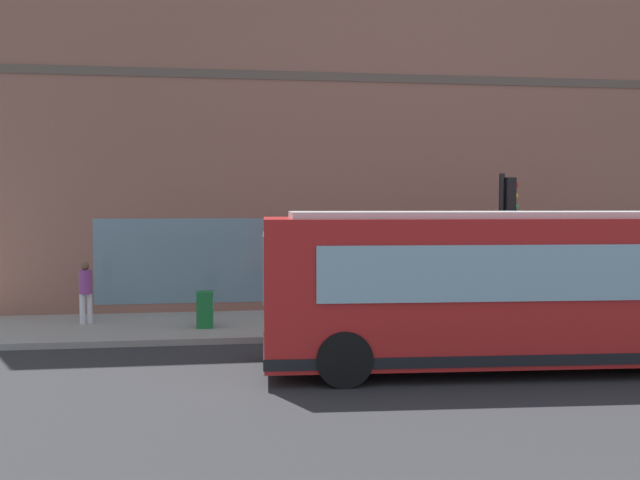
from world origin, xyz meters
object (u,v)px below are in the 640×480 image
(pedestrian_near_hydrant, at_px, (416,282))
(pedestrian_by_light_pole, at_px, (587,275))
(pedestrian_walking_along_curb, at_px, (492,287))
(newspaper_vending_box, at_px, (205,309))
(pedestrian_near_building_entrance, at_px, (86,288))
(fire_hydrant, at_px, (578,300))
(traffic_light_near_corner, at_px, (506,220))
(city_bus_nearside, at_px, (519,289))

(pedestrian_near_hydrant, relative_size, pedestrian_by_light_pole, 0.96)
(pedestrian_walking_along_curb, height_order, newspaper_vending_box, pedestrian_walking_along_curb)
(pedestrian_near_building_entrance, xyz_separation_m, pedestrian_by_light_pole, (0.84, -14.15, 0.04))
(pedestrian_by_light_pole, bearing_deg, pedestrian_near_hydrant, 95.35)
(newspaper_vending_box, bearing_deg, fire_hydrant, -85.27)
(traffic_light_near_corner, bearing_deg, fire_hydrant, -58.21)
(traffic_light_near_corner, xyz_separation_m, pedestrian_by_light_pole, (2.76, -3.72, -1.71))
(pedestrian_walking_along_curb, bearing_deg, newspaper_vending_box, 90.48)
(fire_hydrant, height_order, newspaper_vending_box, newspaper_vending_box)
(pedestrian_walking_along_curb, bearing_deg, fire_hydrant, -74.48)
(pedestrian_by_light_pole, bearing_deg, newspaper_vending_box, 99.23)
(traffic_light_near_corner, height_order, pedestrian_walking_along_curb, traffic_light_near_corner)
(city_bus_nearside, relative_size, newspaper_vending_box, 11.29)
(pedestrian_walking_along_curb, xyz_separation_m, pedestrian_near_hydrant, (1.24, 1.71, 0.02))
(pedestrian_near_hydrant, height_order, newspaper_vending_box, pedestrian_near_hydrant)
(traffic_light_near_corner, xyz_separation_m, pedestrian_near_hydrant, (2.26, 1.64, -1.76))
(pedestrian_near_hydrant, distance_m, pedestrian_by_light_pole, 5.38)
(pedestrian_by_light_pole, bearing_deg, pedestrian_walking_along_curb, 115.52)
(fire_hydrant, bearing_deg, pedestrian_by_light_pole, -40.15)
(fire_hydrant, distance_m, pedestrian_walking_along_curb, 3.00)
(pedestrian_walking_along_curb, height_order, pedestrian_by_light_pole, pedestrian_by_light_pole)
(city_bus_nearside, xyz_separation_m, traffic_light_near_corner, (3.38, -1.16, 1.25))
(pedestrian_by_light_pole, bearing_deg, pedestrian_near_building_entrance, 93.41)
(city_bus_nearside, xyz_separation_m, fire_hydrant, (5.19, -4.07, -1.04))
(pedestrian_near_building_entrance, height_order, newspaper_vending_box, pedestrian_near_building_entrance)
(pedestrian_near_building_entrance, distance_m, pedestrian_by_light_pole, 14.17)
(fire_hydrant, xyz_separation_m, pedestrian_near_building_entrance, (0.11, 13.35, 0.54))
(city_bus_nearside, xyz_separation_m, pedestrian_by_light_pole, (6.14, -4.88, -0.46))
(fire_hydrant, bearing_deg, traffic_light_near_corner, 121.79)
(fire_hydrant, height_order, pedestrian_walking_along_curb, pedestrian_walking_along_curb)
(traffic_light_near_corner, xyz_separation_m, fire_hydrant, (1.81, -2.92, -2.29))
(pedestrian_near_hydrant, xyz_separation_m, newspaper_vending_box, (-1.30, 5.75, -0.44))
(pedestrian_near_hydrant, height_order, pedestrian_by_light_pole, pedestrian_by_light_pole)
(pedestrian_walking_along_curb, xyz_separation_m, pedestrian_by_light_pole, (1.74, -3.65, 0.06))
(pedestrian_walking_along_curb, relative_size, newspaper_vending_box, 1.72)
(pedestrian_walking_along_curb, bearing_deg, pedestrian_near_hydrant, 53.98)
(fire_hydrant, distance_m, pedestrian_by_light_pole, 1.37)
(pedestrian_near_building_entrance, bearing_deg, city_bus_nearside, -119.73)
(city_bus_nearside, distance_m, pedestrian_walking_along_curb, 4.59)
(pedestrian_near_building_entrance, height_order, pedestrian_by_light_pole, pedestrian_by_light_pole)
(fire_hydrant, relative_size, pedestrian_walking_along_curb, 0.48)
(traffic_light_near_corner, xyz_separation_m, newspaper_vending_box, (0.95, 7.39, -2.20))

